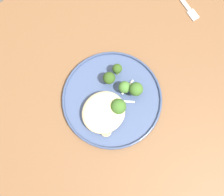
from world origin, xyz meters
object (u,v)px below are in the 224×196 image
Objects in this scene: dinner_plate at (112,99)px; seared_scallop_front_small at (106,132)px; seared_scallop_half_hidden at (119,113)px; broccoli_floret_right_tilted at (125,87)px; seared_scallop_center_golden at (109,120)px; seared_scallop_on_noodles at (99,105)px; broccoli_floret_beside_noodles at (118,107)px; broccoli_floret_small_sprig at (110,77)px; seared_scallop_rear_pale at (101,116)px; broccoli_floret_rear_charred at (136,89)px; broccoli_floret_left_leaning at (117,69)px; seared_scallop_tiny_bay at (105,102)px.

dinner_plate is 0.10m from seared_scallop_front_small.
broccoli_floret_right_tilted is at bearing 34.58° from seared_scallop_half_hidden.
seared_scallop_on_noodles is (0.01, 0.05, 0.00)m from seared_scallop_center_golden.
broccoli_floret_beside_noodles is at bearing -151.27° from broccoli_floret_right_tilted.
broccoli_floret_beside_noodles is at bearing -118.18° from broccoli_floret_small_sprig.
broccoli_floret_right_tilted reaches higher than seared_scallop_center_golden.
seared_scallop_rear_pale is 0.52× the size of broccoli_floret_beside_noodles.
seared_scallop_on_noodles is at bearing -155.46° from broccoli_floret_small_sprig.
broccoli_floret_rear_charred reaches higher than seared_scallop_rear_pale.
broccoli_floret_left_leaning reaches higher than seared_scallop_center_golden.
seared_scallop_center_golden and seared_scallop_tiny_bay have the same top height.
broccoli_floret_left_leaning is 0.08m from broccoli_floret_rear_charred.
seared_scallop_center_golden is at bearing -70.34° from seared_scallop_rear_pale.
broccoli_floret_rear_charred is 1.12× the size of broccoli_floret_small_sprig.
seared_scallop_half_hidden is 0.10m from broccoli_floret_small_sprig.
broccoli_floret_beside_noodles reaches higher than broccoli_floret_small_sprig.
seared_scallop_on_noodles is 1.04× the size of seared_scallop_tiny_bay.
broccoli_floret_rear_charred is at bearing -7.68° from seared_scallop_rear_pale.
broccoli_floret_beside_noodles is (0.07, 0.02, 0.02)m from seared_scallop_front_small.
broccoli_floret_right_tilted is 0.06m from broccoli_floret_left_leaning.
seared_scallop_on_noodles reaches higher than seared_scallop_center_golden.
seared_scallop_tiny_bay is 0.07m from broccoli_floret_right_tilted.
seared_scallop_front_small is (-0.06, -0.01, -0.00)m from seared_scallop_half_hidden.
seared_scallop_on_noodles is 0.02m from seared_scallop_tiny_bay.
seared_scallop_half_hidden is (0.04, -0.03, 0.00)m from seared_scallop_rear_pale.
seared_scallop_front_small is 0.18m from broccoli_floret_left_leaning.
broccoli_floret_beside_noodles is (0.05, -0.02, 0.02)m from seared_scallop_rear_pale.
broccoli_floret_left_leaning is at bearing 27.00° from seared_scallop_rear_pale.
broccoli_floret_right_tilted is at bearing -8.17° from seared_scallop_tiny_bay.
seared_scallop_half_hidden is 0.13m from broccoli_floret_left_leaning.
seared_scallop_rear_pale and seared_scallop_tiny_bay have the same top height.
seared_scallop_on_noodles is 0.06m from broccoli_floret_beside_noodles.
seared_scallop_tiny_bay is (-0.01, 0.05, -0.00)m from seared_scallop_half_hidden.
seared_scallop_half_hidden is at bearing -7.35° from seared_scallop_center_golden.
seared_scallop_tiny_bay is at bearing 167.89° from dinner_plate.
dinner_plate is 6.31× the size of broccoli_floret_right_tilted.
dinner_plate is 5.96× the size of broccoli_floret_left_leaning.
seared_scallop_half_hidden is at bearing -121.42° from broccoli_floret_beside_noodles.
seared_scallop_rear_pale is 1.21× the size of seared_scallop_tiny_bay.
seared_scallop_rear_pale is at bearing 161.49° from broccoli_floret_beside_noodles.
broccoli_floret_beside_noodles reaches higher than seared_scallop_rear_pale.
broccoli_floret_left_leaning is (0.11, 0.04, 0.02)m from seared_scallop_on_noodles.
broccoli_floret_small_sprig is (-0.03, 0.08, -0.01)m from broccoli_floret_rear_charred.
seared_scallop_tiny_bay is 0.05m from broccoli_floret_beside_noodles.
broccoli_floret_beside_noodles reaches higher than seared_scallop_front_small.
seared_scallop_center_golden is 0.46× the size of broccoli_floret_rear_charred.
seared_scallop_center_golden and seared_scallop_rear_pale have the same top height.
broccoli_floret_beside_noodles is 0.09m from broccoli_floret_small_sprig.
seared_scallop_on_noodles is 0.86× the size of seared_scallop_rear_pale.
seared_scallop_front_small is (-0.03, -0.02, 0.00)m from seared_scallop_center_golden.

